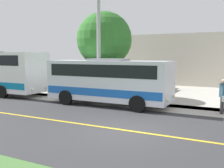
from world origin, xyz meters
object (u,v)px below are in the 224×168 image
(shuttle_bus_front, at_px, (109,80))
(commercial_building, at_px, (197,59))
(tree_curbside, at_px, (104,40))
(street_light_pole, at_px, (98,26))
(pedestrian_with_bags, at_px, (223,95))
(parked_car_near, at_px, (153,82))

(shuttle_bus_front, relative_size, commercial_building, 0.36)
(shuttle_bus_front, distance_m, tree_curbside, 4.32)
(street_light_pole, bearing_deg, pedestrian_with_bags, 90.74)
(shuttle_bus_front, height_order, pedestrian_with_bags, shuttle_bus_front)
(street_light_pole, height_order, parked_car_near, street_light_pole)
(shuttle_bus_front, relative_size, tree_curbside, 1.23)
(parked_car_near, height_order, tree_curbside, tree_curbside)
(pedestrian_with_bags, distance_m, commercial_building, 16.93)
(tree_curbside, distance_m, commercial_building, 14.75)
(street_light_pole, distance_m, commercial_building, 17.02)
(shuttle_bus_front, distance_m, parked_car_near, 7.79)
(commercial_building, bearing_deg, street_light_pole, -11.91)
(pedestrian_with_bags, height_order, tree_curbside, tree_curbside)
(pedestrian_with_bags, xyz_separation_m, street_light_pole, (0.09, -7.27, 3.80))
(pedestrian_with_bags, bearing_deg, tree_curbside, -106.52)
(pedestrian_with_bags, height_order, street_light_pole, street_light_pole)
(parked_car_near, xyz_separation_m, tree_curbside, (4.81, -2.14, 3.42))
(shuttle_bus_front, relative_size, street_light_pole, 0.87)
(parked_car_near, distance_m, commercial_building, 9.64)
(parked_car_near, distance_m, tree_curbside, 6.28)
(tree_curbside, height_order, commercial_building, tree_curbside)
(parked_car_near, xyz_separation_m, commercial_building, (-9.19, 2.24, 1.87))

